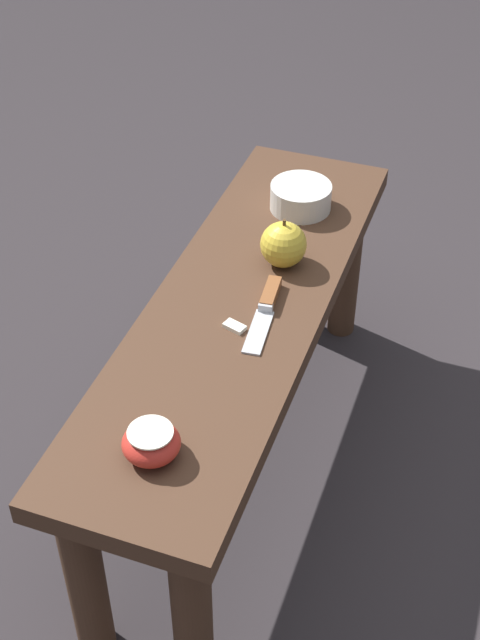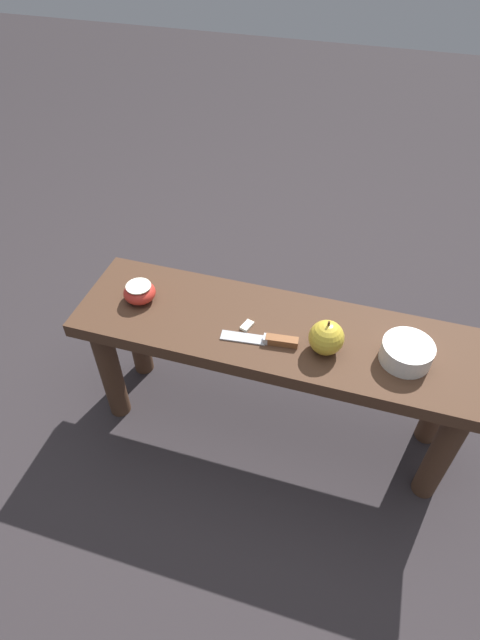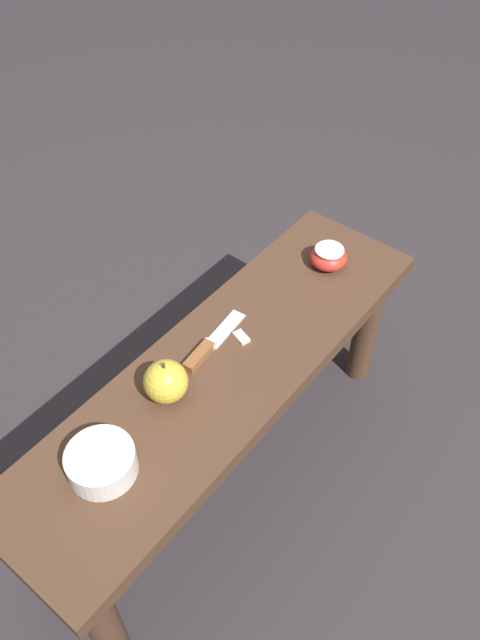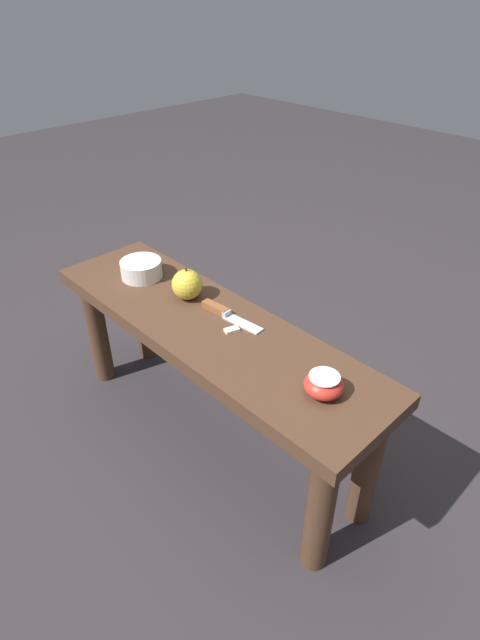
{
  "view_description": "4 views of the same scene",
  "coord_description": "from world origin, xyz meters",
  "px_view_note": "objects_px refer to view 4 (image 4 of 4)",
  "views": [
    {
      "loc": [
        -1.16,
        -0.42,
        1.43
      ],
      "look_at": [
        -0.09,
        -0.03,
        0.46
      ],
      "focal_mm": 50.0,
      "sensor_mm": 36.0,
      "label": 1
    },
    {
      "loc": [
        0.17,
        -0.89,
        1.35
      ],
      "look_at": [
        -0.09,
        -0.03,
        0.46
      ],
      "focal_mm": 28.0,
      "sensor_mm": 36.0,
      "label": 2
    },
    {
      "loc": [
        0.61,
        0.52,
        1.43
      ],
      "look_at": [
        -0.09,
        -0.03,
        0.46
      ],
      "focal_mm": 35.0,
      "sensor_mm": 36.0,
      "label": 3
    },
    {
      "loc": [
        -0.84,
        0.69,
        1.18
      ],
      "look_at": [
        -0.09,
        -0.03,
        0.46
      ],
      "focal_mm": 28.0,
      "sensor_mm": 36.0,
      "label": 4
    }
  ],
  "objects_px": {
    "knife": "(223,312)",
    "apple_whole": "(187,284)",
    "bowl": "(141,269)",
    "wooden_bench": "(209,349)",
    "apple_cut": "(325,384)"
  },
  "relations": [
    {
      "from": "bowl",
      "to": "apple_cut",
      "type": "bearing_deg",
      "value": 179.14
    },
    {
      "from": "knife",
      "to": "apple_whole",
      "type": "height_order",
      "value": "apple_whole"
    },
    {
      "from": "apple_cut",
      "to": "bowl",
      "type": "bearing_deg",
      "value": -0.86
    },
    {
      "from": "bowl",
      "to": "apple_whole",
      "type": "bearing_deg",
      "value": -173.03
    },
    {
      "from": "knife",
      "to": "apple_whole",
      "type": "bearing_deg",
      "value": 179.84
    },
    {
      "from": "apple_cut",
      "to": "knife",
      "type": "bearing_deg",
      "value": -7.12
    },
    {
      "from": "wooden_bench",
      "to": "apple_cut",
      "type": "bearing_deg",
      "value": -179.3
    },
    {
      "from": "knife",
      "to": "bowl",
      "type": "distance_m",
      "value": 0.33
    },
    {
      "from": "knife",
      "to": "bowl",
      "type": "relative_size",
      "value": 1.6
    },
    {
      "from": "apple_whole",
      "to": "apple_cut",
      "type": "xyz_separation_m",
      "value": [
        -0.52,
        0.03,
        -0.02
      ]
    },
    {
      "from": "wooden_bench",
      "to": "apple_whole",
      "type": "xyz_separation_m",
      "value": [
        0.13,
        -0.04,
        0.13
      ]
    },
    {
      "from": "wooden_bench",
      "to": "apple_whole",
      "type": "height_order",
      "value": "apple_whole"
    },
    {
      "from": "apple_whole",
      "to": "bowl",
      "type": "distance_m",
      "value": 0.19
    },
    {
      "from": "wooden_bench",
      "to": "bowl",
      "type": "distance_m",
      "value": 0.34
    },
    {
      "from": "apple_whole",
      "to": "apple_cut",
      "type": "bearing_deg",
      "value": 176.21
    }
  ]
}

